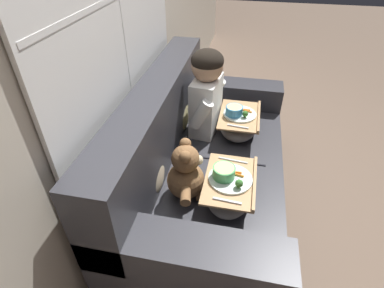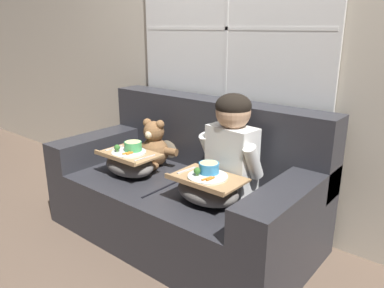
{
  "view_description": "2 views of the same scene",
  "coord_description": "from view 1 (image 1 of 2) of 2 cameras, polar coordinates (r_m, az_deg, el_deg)",
  "views": [
    {
      "loc": [
        -1.53,
        -0.18,
        1.69
      ],
      "look_at": [
        -0.07,
        0.12,
        0.58
      ],
      "focal_mm": 28.0,
      "sensor_mm": 36.0,
      "label": 1
    },
    {
      "loc": [
        1.54,
        -1.75,
        1.41
      ],
      "look_at": [
        0.03,
        0.09,
        0.66
      ],
      "focal_mm": 35.0,
      "sensor_mm": 36.0,
      "label": 2
    }
  ],
  "objects": [
    {
      "name": "lap_tray_child",
      "position": [
        2.21,
        8.87,
        4.01
      ],
      "size": [
        0.41,
        0.28,
        0.23
      ],
      "color": "slate",
      "rests_on": "child_figure"
    },
    {
      "name": "lap_tray_teddy",
      "position": [
        1.68,
        7.08,
        -8.37
      ],
      "size": [
        0.41,
        0.27,
        0.23
      ],
      "color": "slate",
      "rests_on": "teddy_bear"
    },
    {
      "name": "wall_back_with_window",
      "position": [
        1.73,
        -14.87,
        23.0
      ],
      "size": [
        8.0,
        0.08,
        2.6
      ],
      "color": "beige",
      "rests_on": "ground_plane"
    },
    {
      "name": "child_figure",
      "position": [
        2.11,
        2.82,
        10.45
      ],
      "size": [
        0.45,
        0.23,
        0.61
      ],
      "color": "white",
      "rests_on": "couch"
    },
    {
      "name": "couch",
      "position": [
        2.06,
        1.58,
        -4.49
      ],
      "size": [
        1.8,
        0.93,
        0.92
      ],
      "color": "#2D2D33",
      "rests_on": "ground_plane"
    },
    {
      "name": "teddy_bear",
      "position": [
        1.66,
        -1.04,
        -5.81
      ],
      "size": [
        0.38,
        0.27,
        0.35
      ],
      "color": "brown",
      "rests_on": "couch"
    },
    {
      "name": "throw_pillow_behind_child",
      "position": [
        2.23,
        -2.24,
        6.66
      ],
      "size": [
        0.32,
        0.16,
        0.33
      ],
      "color": "tan",
      "rests_on": "couch"
    },
    {
      "name": "ground_plane",
      "position": [
        2.29,
        3.27,
        -10.87
      ],
      "size": [
        14.0,
        14.0,
        0.0
      ],
      "primitive_type": "plane",
      "color": "brown"
    },
    {
      "name": "throw_pillow_behind_teddy",
      "position": [
        1.7,
        -7.53,
        -4.8
      ],
      "size": [
        0.3,
        0.14,
        0.31
      ],
      "color": "#C1B293",
      "rests_on": "couch"
    }
  ]
}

